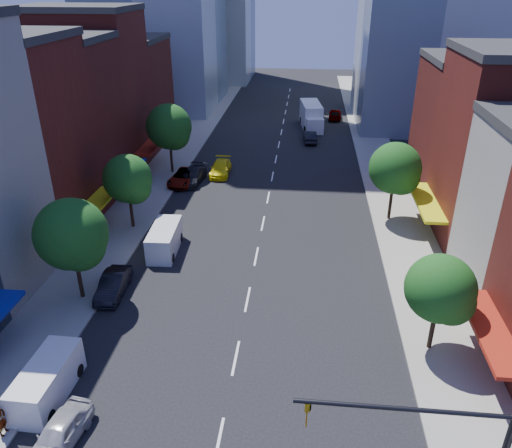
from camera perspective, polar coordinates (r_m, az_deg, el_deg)
The scene contains 25 objects.
ground at distance 26.37m, azimuth -4.30°, elevation -23.63°, with size 220.00×220.00×0.00m, color black.
sidewalk_left at distance 62.17m, azimuth -9.50°, elevation 7.18°, with size 5.00×120.00×0.15m, color gray.
sidewalk_right at distance 60.73m, azimuth 14.09°, elevation 6.27°, with size 5.00×120.00×0.15m, color gray.
bldg_left_2 at distance 46.11m, azimuth -26.86°, elevation 8.25°, with size 12.00×9.00×16.00m, color #591915.
bldg_left_3 at distance 53.30m, azimuth -22.16°, elevation 10.74°, with size 12.00×8.00×15.00m, color #571915.
bldg_left_4 at distance 60.54m, azimuth -18.75°, elevation 13.95°, with size 12.00×9.00×17.00m, color #591915.
bldg_left_5 at distance 69.52m, azimuth -15.42°, elevation 14.16°, with size 12.00×10.00×13.00m, color #571915.
bldg_right_3 at distance 55.26m, azimuth 24.45°, elevation 9.74°, with size 12.00×10.00×13.00m, color #571915.
tree_left_near at distance 34.83m, azimuth -20.14°, elevation -1.42°, with size 4.80×4.80×7.30m.
tree_left_mid at distance 44.16m, azimuth -14.30°, elevation 4.81°, with size 4.20×4.20×6.65m.
tree_left_far at distance 56.61m, azimuth -9.77°, elevation 10.69°, with size 5.00×5.00×7.75m.
tree_right_near at distance 30.39m, azimuth 20.56°, elevation -7.26°, with size 4.00×4.00×6.20m.
tree_right_far at distance 45.93m, azimuth 15.78°, elevation 5.91°, with size 4.60×4.60×7.20m.
parked_car_front at distance 27.36m, azimuth -21.55°, elevation -21.37°, with size 1.68×4.18×1.42m, color #A6A5AA.
parked_car_second at distance 36.77m, azimuth -16.00°, elevation -6.67°, with size 1.57×4.50×1.48m, color black.
parked_car_third at distance 54.72m, azimuth -8.28°, elevation 5.32°, with size 2.45×5.31×1.47m, color #999999.
parked_car_rear at distance 54.90m, azimuth -7.26°, elevation 5.48°, with size 2.14×5.26×1.53m, color black.
cargo_van_near at distance 29.66m, azimuth -22.89°, elevation -16.39°, with size 2.08×4.90×2.07m.
cargo_van_far at distance 41.04m, azimuth -10.44°, elevation -1.83°, with size 2.26×5.12×2.14m.
taxi at distance 56.95m, azimuth -4.07°, elevation 6.39°, with size 2.09×5.13×1.49m, color yellow.
traffic_car_oncoming at distance 68.97m, azimuth 6.18°, elevation 9.90°, with size 1.60×4.57×1.51m, color black.
traffic_car_far at distance 81.27m, azimuth 9.03°, elevation 12.30°, with size 1.91×4.74×1.62m, color #999999.
box_truck at distance 75.93m, azimuth 6.34°, elevation 12.13°, with size 3.64×8.91×3.48m.
pedestrian_near at distance 28.58m, azimuth -27.17°, elevation -19.27°, with size 0.66×0.43×1.81m, color #999999.
pedestrian_far at distance 40.93m, azimuth -19.47°, elevation -2.99°, with size 0.95×0.74×1.95m, color #999999.
Camera 1 is at (3.52, -16.60, 20.18)m, focal length 35.00 mm.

